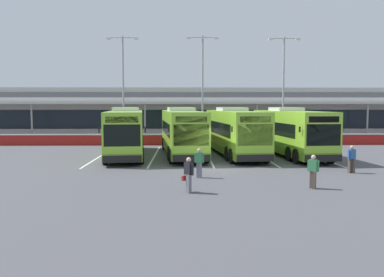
{
  "coord_description": "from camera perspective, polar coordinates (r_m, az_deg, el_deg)",
  "views": [
    {
      "loc": [
        -1.92,
        -25.77,
        3.98
      ],
      "look_at": [
        -1.33,
        3.0,
        1.6
      ],
      "focal_mm": 38.16,
      "sensor_mm": 36.0,
      "label": 1
    }
  ],
  "objects": [
    {
      "name": "lamp_post_centre",
      "position": [
        42.29,
        1.49,
        7.86
      ],
      "size": [
        3.24,
        0.28,
        11.0
      ],
      "color": "#9E9EA3",
      "rests_on": "ground"
    },
    {
      "name": "bay_stripe_far_west",
      "position": [
        32.66,
        -12.62,
        -2.38
      ],
      "size": [
        0.14,
        13.0,
        0.01
      ],
      "primitive_type": "cube",
      "color": "silver",
      "rests_on": "ground"
    },
    {
      "name": "coach_bus_centre",
      "position": [
        32.37,
        5.93,
        0.82
      ],
      "size": [
        3.96,
        12.34,
        3.78
      ],
      "color": "#8CC633",
      "rests_on": "ground"
    },
    {
      "name": "ground_plane",
      "position": [
        26.14,
        3.06,
        -4.03
      ],
      "size": [
        200.0,
        200.0,
        0.0
      ],
      "primitive_type": "plane",
      "color": "#4C4C51"
    },
    {
      "name": "pedestrian_near_bin",
      "position": [
        20.24,
        16.58,
        -4.29
      ],
      "size": [
        0.51,
        0.41,
        1.62
      ],
      "color": "#4C4238",
      "rests_on": "ground"
    },
    {
      "name": "pedestrian_in_dark_coat",
      "position": [
        22.28,
        1.01,
        -3.28
      ],
      "size": [
        0.54,
        0.32,
        1.62
      ],
      "color": "slate",
      "rests_on": "ground"
    },
    {
      "name": "coach_bus_left_centre",
      "position": [
        32.17,
        -1.38,
        0.82
      ],
      "size": [
        3.96,
        12.34,
        3.78
      ],
      "color": "#8CC633",
      "rests_on": "ground"
    },
    {
      "name": "lamp_post_east",
      "position": [
        43.97,
        12.66,
        7.62
      ],
      "size": [
        3.24,
        0.28,
        11.0
      ],
      "color": "#9E9EA3",
      "rests_on": "ground"
    },
    {
      "name": "red_barrier_wall",
      "position": [
        40.46,
        1.55,
        -0.13
      ],
      "size": [
        60.0,
        0.4,
        1.1
      ],
      "color": "maroon",
      "rests_on": "ground"
    },
    {
      "name": "bay_stripe_mid_east",
      "position": [
        33.64,
        16.72,
        -2.26
      ],
      "size": [
        0.14,
        13.0,
        0.01
      ],
      "primitive_type": "cube",
      "color": "silver",
      "rests_on": "ground"
    },
    {
      "name": "pedestrian_child",
      "position": [
        25.56,
        21.42,
        -2.58
      ],
      "size": [
        0.53,
        0.33,
        1.62
      ],
      "color": "#4C4238",
      "rests_on": "ground"
    },
    {
      "name": "coach_bus_leftmost",
      "position": [
        32.12,
        -9.24,
        0.75
      ],
      "size": [
        3.96,
        12.34,
        3.78
      ],
      "color": "#8CC633",
      "rests_on": "ground"
    },
    {
      "name": "terminal_building",
      "position": [
        52.72,
        0.91,
        3.67
      ],
      "size": [
        70.0,
        13.0,
        6.0
      ],
      "color": "silver",
      "rests_on": "ground"
    },
    {
      "name": "bay_stripe_centre",
      "position": [
        32.59,
        9.67,
        -2.35
      ],
      "size": [
        0.14,
        13.0,
        0.01
      ],
      "primitive_type": "cube",
      "color": "silver",
      "rests_on": "ground"
    },
    {
      "name": "coach_bus_right_centre",
      "position": [
        33.03,
        13.51,
        0.79
      ],
      "size": [
        3.96,
        12.34,
        3.78
      ],
      "color": "#8CC633",
      "rests_on": "ground"
    },
    {
      "name": "lamp_post_west",
      "position": [
        43.07,
        -9.6,
        7.74
      ],
      "size": [
        3.24,
        0.28,
        11.0
      ],
      "color": "#9E9EA3",
      "rests_on": "ground"
    },
    {
      "name": "pedestrian_with_handbag",
      "position": [
        18.52,
        -0.5,
        -4.98
      ],
      "size": [
        0.55,
        0.59,
        1.62
      ],
      "color": "slate",
      "rests_on": "ground"
    },
    {
      "name": "bay_stripe_west",
      "position": [
        32.1,
        -5.24,
        -2.41
      ],
      "size": [
        0.14,
        13.0,
        0.01
      ],
      "primitive_type": "cube",
      "color": "silver",
      "rests_on": "ground"
    },
    {
      "name": "bay_stripe_mid_west",
      "position": [
        32.07,
        2.27,
        -2.4
      ],
      "size": [
        0.14,
        13.0,
        0.01
      ],
      "primitive_type": "cube",
      "color": "silver",
      "rests_on": "ground"
    }
  ]
}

